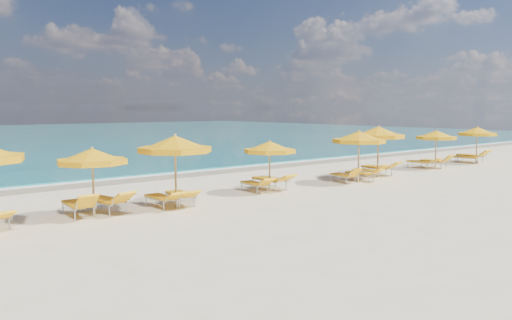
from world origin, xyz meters
TOP-DOWN VIEW (x-y plane):
  - ground_plane at (0.00, 0.00)m, footprint 120.00×120.00m
  - ocean at (0.00, 48.00)m, footprint 120.00×80.00m
  - wet_sand_band at (0.00, 7.40)m, footprint 120.00×2.60m
  - foam_line at (0.00, 8.20)m, footprint 120.00×1.20m
  - whitecap_near at (-6.00, 17.00)m, footprint 14.00×0.36m
  - whitecap_far at (8.00, 24.00)m, footprint 18.00×0.30m
  - umbrella_2 at (-7.32, 0.48)m, footprint 2.46×2.46m
  - umbrella_3 at (-4.66, 0.05)m, footprint 3.20×3.20m
  - umbrella_4 at (-0.14, 0.46)m, footprint 2.21×2.21m
  - umbrella_5 at (4.62, -0.13)m, footprint 2.54×2.54m
  - umbrella_6 at (6.90, 0.54)m, footprint 3.07×3.07m
  - umbrella_7 at (12.05, 0.56)m, footprint 2.44×2.44m
  - umbrella_8 at (16.43, 0.47)m, footprint 2.71×2.71m
  - lounger_2_left at (-7.71, 0.75)m, footprint 0.71×1.90m
  - lounger_2_right at (-6.81, 0.75)m, footprint 1.05×2.13m
  - lounger_3_left at (-5.02, 0.36)m, footprint 0.66×1.81m
  - lounger_3_right at (-4.28, 0.38)m, footprint 0.87×1.95m
  - lounger_4_left at (-0.59, 0.85)m, footprint 0.66×1.74m
  - lounger_4_right at (0.37, 0.99)m, footprint 0.74×2.11m
  - lounger_5_left at (4.09, 0.27)m, footprint 0.76×1.68m
  - lounger_5_right at (5.17, 0.15)m, footprint 0.90×1.83m
  - lounger_6_left at (6.50, 0.83)m, footprint 0.81×1.67m
  - lounger_6_right at (7.43, 0.91)m, footprint 0.91×2.07m
  - lounger_7_left at (11.52, 1.12)m, footprint 0.77×1.89m
  - lounger_7_right at (12.43, 0.84)m, footprint 0.68×1.84m
  - lounger_8_left at (16.07, 0.86)m, footprint 0.90×1.86m
  - lounger_8_right at (16.84, 1.03)m, footprint 0.78×2.05m

SIDE VIEW (x-z plane):
  - ground_plane at x=0.00m, z-range 0.00..0.00m
  - ocean at x=0.00m, z-range -0.15..0.15m
  - wet_sand_band at x=0.00m, z-range -0.01..0.01m
  - foam_line at x=0.00m, z-range -0.01..0.01m
  - whitecap_near at x=-6.00m, z-range -0.03..0.03m
  - whitecap_far at x=8.00m, z-range -0.03..0.03m
  - lounger_6_left at x=6.50m, z-range -0.15..0.54m
  - lounger_4_left at x=-0.59m, z-range -0.14..0.55m
  - lounger_5_left at x=4.09m, z-range -0.18..0.59m
  - lounger_5_right at x=5.17m, z-range -0.12..0.53m
  - lounger_3_left at x=-5.02m, z-range -0.13..0.55m
  - lounger_7_left at x=11.52m, z-range -0.13..0.56m
  - lounger_8_left at x=16.07m, z-range -0.16..0.60m
  - lounger_3_right at x=-4.28m, z-range -0.12..0.56m
  - lounger_7_right at x=12.43m, z-range -0.19..0.65m
  - lounger_2_left at x=-7.71m, z-range -0.20..0.67m
  - lounger_6_right at x=7.43m, z-range -0.16..0.64m
  - lounger_4_right at x=0.37m, z-range -0.14..0.62m
  - lounger_2_right at x=-6.81m, z-range -0.17..0.67m
  - lounger_8_right at x=16.84m, z-range -0.19..0.69m
  - umbrella_4 at x=-0.14m, z-range 0.74..2.84m
  - umbrella_7 at x=12.05m, z-range 0.77..2.94m
  - umbrella_2 at x=-7.32m, z-range 0.77..2.95m
  - umbrella_8 at x=16.43m, z-range 0.80..3.05m
  - umbrella_5 at x=4.62m, z-range 0.84..3.24m
  - umbrella_3 at x=-4.66m, z-range 0.88..3.39m
  - umbrella_6 at x=6.90m, z-range 0.89..3.41m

